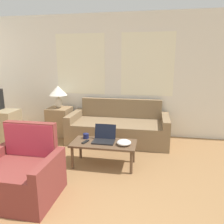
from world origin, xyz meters
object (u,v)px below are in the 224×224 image
snack_bowl (124,142)px  cup_navy (86,136)px  armchair (22,175)px  tv_remote (85,142)px  table_lamp (58,93)px  coffee_table (104,145)px  laptop (104,138)px  couch (119,128)px

snack_bowl → cup_navy: bearing=165.0°
armchair → tv_remote: armchair is taller
tv_remote → table_lamp: bearing=127.4°
coffee_table → laptop: laptop is taller
table_lamp → cup_navy: (0.97, -1.14, -0.53)m
couch → cup_navy: 1.11m
couch → tv_remote: 1.26m
laptop → snack_bowl: size_ratio=1.57×
couch → tv_remote: bearing=-105.9°
armchair → tv_remote: (0.53, 0.91, 0.13)m
cup_navy → snack_bowl: bearing=-15.0°
cup_navy → tv_remote: (0.05, -0.18, -0.03)m
coffee_table → tv_remote: (-0.29, -0.05, 0.06)m
cup_navy → snack_bowl: 0.68m
table_lamp → laptop: table_lamp is taller
table_lamp → snack_bowl: size_ratio=2.24×
coffee_table → cup_navy: cup_navy is taller
coffee_table → tv_remote: size_ratio=6.46×
armchair → tv_remote: bearing=59.8°
couch → cup_navy: size_ratio=21.26×
laptop → table_lamp: bearing=136.8°
cup_navy → table_lamp: bearing=130.3°
coffee_table → tv_remote: bearing=-169.7°
snack_bowl → tv_remote: snack_bowl is taller
couch → tv_remote: size_ratio=12.86×
cup_navy → tv_remote: size_ratio=0.60×
coffee_table → armchair: bearing=-130.3°
armchair → snack_bowl: 1.46m
armchair → cup_navy: (0.48, 1.09, 0.16)m
cup_navy → armchair: bearing=-113.9°
laptop → cup_navy: bearing=167.6°
table_lamp → laptop: size_ratio=1.42×
table_lamp → tv_remote: (1.01, -1.32, -0.56)m
snack_bowl → couch: bearing=102.4°
table_lamp → laptop: (1.29, -1.21, -0.51)m
table_lamp → coffee_table: (1.30, -1.27, -0.61)m
snack_bowl → tv_remote: size_ratio=1.39×
armchair → snack_bowl: bearing=38.8°
armchair → table_lamp: bearing=102.3°
coffee_table → cup_navy: 0.37m
table_lamp → snack_bowl: table_lamp is taller
coffee_table → cup_navy: size_ratio=10.68×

